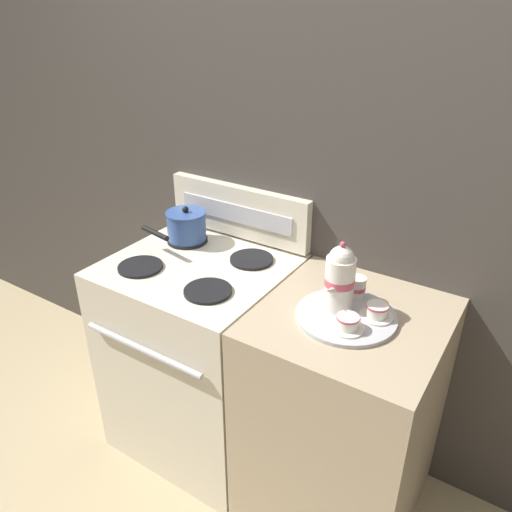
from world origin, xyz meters
name	(u,v)px	position (x,y,z in m)	size (l,w,h in m)	color
ground_plane	(262,458)	(0.00, 0.00, 0.00)	(6.00, 6.00, 0.00)	tan
wall_back	(309,211)	(0.00, 0.35, 1.10)	(6.00, 0.05, 2.20)	#423D38
stove	(202,355)	(-0.31, 0.00, 0.46)	(0.70, 0.67, 0.93)	beige
control_panel	(238,211)	(-0.31, 0.30, 1.04)	(0.69, 0.05, 0.23)	beige
side_counter	(342,416)	(0.36, 0.00, 0.46)	(0.62, 0.65, 0.92)	tan
saucepan	(186,226)	(-0.48, 0.14, 1.00)	(0.20, 0.27, 0.15)	#335193
serving_tray	(346,316)	(0.34, -0.02, 0.93)	(0.34, 0.34, 0.01)	#B2B2B7
teapot	(340,278)	(0.30, 0.00, 1.05)	(0.10, 0.16, 0.25)	white
teacup_left	(377,311)	(0.43, 0.02, 0.96)	(0.11, 0.11, 0.05)	white
teacup_right	(348,323)	(0.38, -0.10, 0.96)	(0.11, 0.11, 0.05)	white
creamer_jug	(356,287)	(0.33, 0.09, 0.97)	(0.07, 0.07, 0.08)	white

